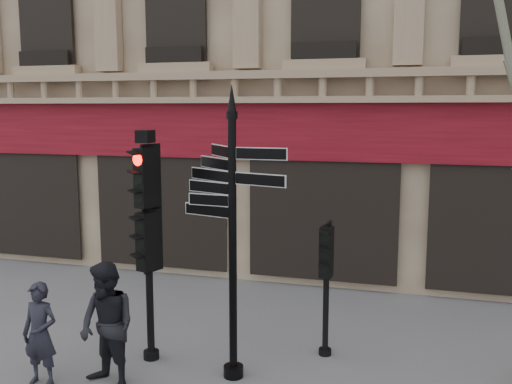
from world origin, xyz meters
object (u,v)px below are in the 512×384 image
at_px(fingerpost, 232,185).
at_px(pedestrian_a, 40,334).
at_px(traffic_signal_main, 147,217).
at_px(pedestrian_b, 107,326).
at_px(traffic_signal_secondary, 327,266).

distance_m(fingerpost, pedestrian_a, 3.63).
xyz_separation_m(fingerpost, traffic_signal_main, (-1.51, 0.23, -0.62)).
distance_m(traffic_signal_main, pedestrian_b, 1.79).
bearing_deg(traffic_signal_main, pedestrian_a, -116.10).
height_order(fingerpost, traffic_signal_secondary, fingerpost).
relative_size(pedestrian_a, pedestrian_b, 0.83).
height_order(traffic_signal_secondary, pedestrian_a, traffic_signal_secondary).
distance_m(fingerpost, pedestrian_b, 2.77).
height_order(traffic_signal_secondary, pedestrian_b, traffic_signal_secondary).
relative_size(traffic_signal_main, traffic_signal_secondary, 1.71).
xyz_separation_m(traffic_signal_main, traffic_signal_secondary, (2.74, 0.95, -0.84)).
height_order(fingerpost, pedestrian_a, fingerpost).
relative_size(traffic_signal_secondary, pedestrian_b, 1.17).
xyz_separation_m(fingerpost, pedestrian_b, (-1.67, -0.83, -2.05)).
bearing_deg(pedestrian_b, traffic_signal_main, 101.94).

